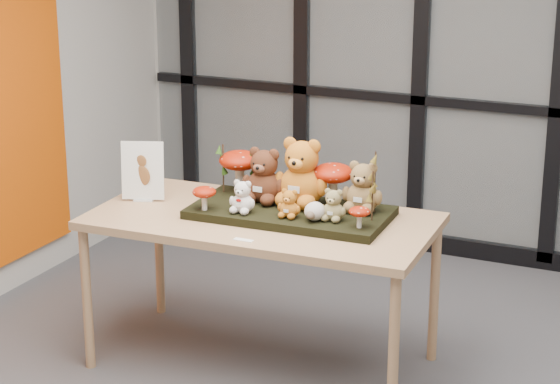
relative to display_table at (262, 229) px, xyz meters
The scene contains 22 objects.
room_shell 1.23m from the display_table, 35.83° to the right, with size 5.00×5.00×5.00m.
glass_partition 2.21m from the display_table, 72.10° to the left, with size 4.90×0.06×2.78m.
display_table is the anchor object (origin of this frame).
diorama_tray 0.17m from the display_table, 28.97° to the left, with size 1.00×0.50×0.04m, color black.
bear_pooh_yellow 0.37m from the display_table, 48.05° to the left, with size 0.29×0.26×0.38m, color #C86C1A, non-canonical shape.
bear_brown_medium 0.30m from the display_table, 109.49° to the left, with size 0.24×0.22×0.31m, color #4C2414, non-canonical shape.
bear_tan_back 0.56m from the display_table, 22.44° to the left, with size 0.21×0.19×0.28m, color olive, non-canonical shape.
bear_small_yellow 0.26m from the display_table, 16.97° to the right, with size 0.12×0.11×0.16m, color #BE691B, non-canonical shape.
bear_white_bow 0.22m from the display_table, 129.11° to the right, with size 0.14×0.13×0.18m, color white, non-canonical shape.
bear_beige_small 0.44m from the display_table, ahead, with size 0.13×0.12×0.17m, color olive, non-canonical shape.
plush_cream_hedgehog 0.35m from the display_table, ahead, with size 0.08×0.07×0.10m, color beige, non-canonical shape.
mushroom_back_left 0.40m from the display_table, 136.14° to the left, with size 0.22×0.22×0.24m, color #8F1604, non-canonical shape.
mushroom_back_right 0.44m from the display_table, 37.93° to the left, with size 0.21×0.21×0.24m, color #8F1604, non-canonical shape.
mushroom_front_left 0.34m from the display_table, 153.40° to the right, with size 0.12×0.12×0.13m, color #8F1604, non-canonical shape.
mushroom_front_right 0.57m from the display_table, ahead, with size 0.10×0.10×0.11m, color #8F1604, non-canonical shape.
sprig_green_far_left 0.43m from the display_table, 149.78° to the left, with size 0.05×0.05×0.26m, color #10360C, non-canonical shape.
sprig_green_mid_left 0.37m from the display_table, 124.29° to the left, with size 0.05×0.05×0.23m, color #10360C, non-canonical shape.
sprig_dry_far_right 0.62m from the display_table, 20.27° to the left, with size 0.05×0.05×0.31m, color brown, non-canonical shape.
sprig_dry_mid_right 0.61m from the display_table, ahead, with size 0.05×0.05×0.25m, color brown, non-canonical shape.
sprig_green_centre 0.35m from the display_table, 79.31° to the left, with size 0.05×0.05×0.23m, color #10360C, non-canonical shape.
sign_holder 0.73m from the display_table, behind, with size 0.22×0.12×0.32m.
label_card 0.36m from the display_table, 78.71° to the right, with size 0.10×0.03×0.00m, color white.
Camera 1 is at (1.46, -3.90, 2.44)m, focal length 65.00 mm.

